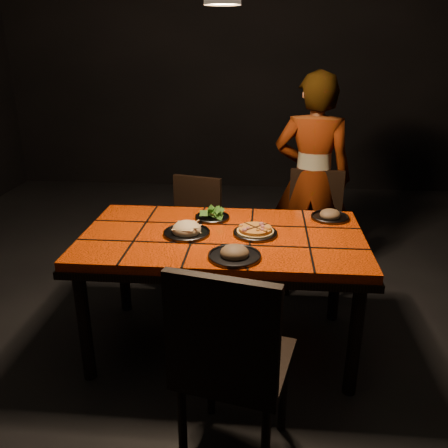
# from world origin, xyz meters

# --- Properties ---
(room_shell) EXTENTS (6.04, 7.04, 3.08)m
(room_shell) POSITION_xyz_m (0.00, 0.00, 1.50)
(room_shell) COLOR black
(room_shell) RESTS_ON ground
(dining_table) EXTENTS (1.62, 0.92, 0.75)m
(dining_table) POSITION_xyz_m (0.00, 0.00, 0.67)
(dining_table) COLOR #FF4608
(dining_table) RESTS_ON ground
(chair_near) EXTENTS (0.54, 0.54, 0.99)m
(chair_near) POSITION_xyz_m (0.11, -0.89, 0.57)
(chair_near) COLOR black
(chair_near) RESTS_ON ground
(chair_far_left) EXTENTS (0.46, 0.46, 0.84)m
(chair_far_left) POSITION_xyz_m (-0.30, 0.80, 0.48)
(chair_far_left) COLOR black
(chair_far_left) RESTS_ON ground
(chair_far_right) EXTENTS (0.45, 0.45, 0.88)m
(chair_far_right) POSITION_xyz_m (0.61, 0.89, 0.51)
(chair_far_right) COLOR black
(chair_far_right) RESTS_ON ground
(diner) EXTENTS (0.63, 0.46, 1.60)m
(diner) POSITION_xyz_m (0.59, 1.04, 0.80)
(diner) COLOR brown
(diner) RESTS_ON ground
(plate_pizza) EXTENTS (0.30, 0.30, 0.04)m
(plate_pizza) POSITION_xyz_m (0.19, 0.01, 0.77)
(plate_pizza) COLOR #3B3B40
(plate_pizza) RESTS_ON dining_table
(plate_pasta) EXTENTS (0.27, 0.27, 0.09)m
(plate_pasta) POSITION_xyz_m (-0.20, -0.02, 0.77)
(plate_pasta) COLOR #3B3B40
(plate_pasta) RESTS_ON dining_table
(plate_salad) EXTENTS (0.22, 0.22, 0.07)m
(plate_salad) POSITION_xyz_m (-0.09, 0.24, 0.78)
(plate_salad) COLOR #3B3B40
(plate_salad) RESTS_ON dining_table
(plate_mushroom_a) EXTENTS (0.27, 0.27, 0.09)m
(plate_mushroom_a) POSITION_xyz_m (0.09, -0.31, 0.77)
(plate_mushroom_a) COLOR #3B3B40
(plate_mushroom_a) RESTS_ON dining_table
(plate_mushroom_b) EXTENTS (0.23, 0.23, 0.08)m
(plate_mushroom_b) POSITION_xyz_m (0.64, 0.31, 0.77)
(plate_mushroom_b) COLOR #3B3B40
(plate_mushroom_b) RESTS_ON dining_table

